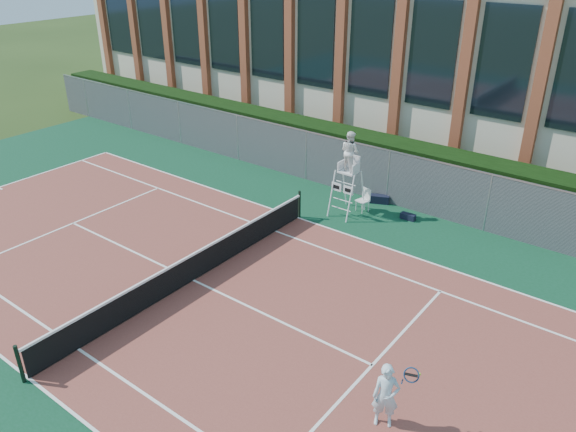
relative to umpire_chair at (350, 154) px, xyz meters
The scene contains 12 objects.
ground 7.56m from the umpire_chair, 99.96° to the right, with size 120.00×120.00×0.00m, color #233814.
apron 6.63m from the umpire_chair, 101.57° to the right, with size 36.00×20.00×0.01m, color #0D3C21.
tennis_court 7.55m from the umpire_chair, 99.96° to the right, with size 23.77×10.97×0.02m, color brown.
tennis_net 7.40m from the umpire_chair, 99.96° to the right, with size 0.10×11.30×1.10m.
fence 2.53m from the umpire_chair, 125.17° to the left, with size 40.00×0.06×2.20m, color #595E60, non-canonical shape.
hedge 3.47m from the umpire_chair, 112.71° to the left, with size 40.00×1.40×2.20m, color black.
building 11.11m from the umpire_chair, 96.47° to the left, with size 45.00×10.60×8.22m.
umpire_chair is the anchor object (origin of this frame).
plastic_chair 2.01m from the umpire_chair, 52.52° to the left, with size 0.52×0.52×0.92m.
sports_bag_near 2.80m from the umpire_chair, 70.00° to the left, with size 0.77×0.31×0.33m, color black.
sports_bag_far 3.29m from the umpire_chair, 23.07° to the left, with size 0.57×0.25×0.23m, color black.
tennis_player 10.72m from the umpire_chair, 53.60° to the right, with size 0.96×0.73×1.61m.
Camera 1 is at (11.34, -9.93, 9.64)m, focal length 35.00 mm.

